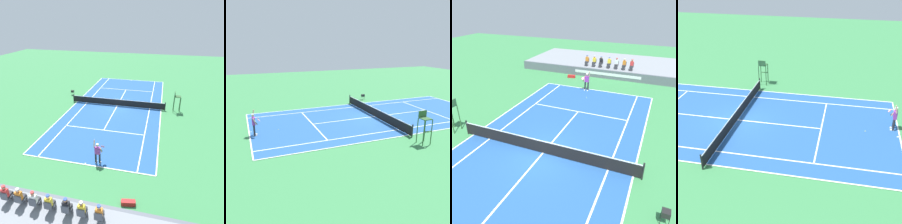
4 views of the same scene
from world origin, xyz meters
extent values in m
plane|color=#387F47|center=(0.00, 0.00, 0.00)|extent=(80.00, 80.00, 0.00)
cube|color=#235193|center=(0.00, 0.00, 0.01)|extent=(10.98, 23.78, 0.02)
cube|color=white|center=(0.00, 11.89, 0.02)|extent=(10.98, 0.10, 0.01)
cube|color=white|center=(0.00, -11.89, 0.02)|extent=(10.98, 0.10, 0.01)
cube|color=white|center=(-5.49, 0.00, 0.02)|extent=(0.10, 23.78, 0.01)
cube|color=white|center=(5.49, 0.00, 0.02)|extent=(0.10, 23.78, 0.01)
cube|color=white|center=(-4.11, 0.00, 0.02)|extent=(0.10, 23.78, 0.01)
cube|color=white|center=(4.11, 0.00, 0.02)|extent=(0.10, 23.78, 0.01)
cube|color=white|center=(0.00, 6.40, 0.02)|extent=(8.22, 0.10, 0.01)
cube|color=white|center=(0.00, -6.40, 0.02)|extent=(8.22, 0.10, 0.01)
cube|color=white|center=(0.00, 0.00, 0.02)|extent=(0.10, 12.80, 0.01)
cube|color=white|center=(0.00, 11.79, 0.02)|extent=(0.10, 0.20, 0.01)
cube|color=white|center=(0.00, -11.79, 0.02)|extent=(0.10, 0.20, 0.01)
cylinder|color=black|center=(-5.94, 0.00, 0.54)|extent=(0.10, 0.10, 1.07)
cylinder|color=black|center=(5.94, 0.00, 0.54)|extent=(0.10, 0.10, 1.07)
cube|color=black|center=(0.00, 0.00, 0.48)|extent=(11.78, 0.02, 0.84)
cube|color=white|center=(0.00, 0.00, 0.90)|extent=(11.78, 0.03, 0.06)
cube|color=#565B66|center=(0.00, 16.14, 0.50)|extent=(22.37, 0.24, 1.01)
cube|color=silver|center=(0.00, 16.02, 0.56)|extent=(7.83, 0.01, 0.32)
cube|color=#474C56|center=(-2.82, 17.14, 1.42)|extent=(0.44, 0.44, 0.06)
cube|color=#474C56|center=(-2.82, 17.34, 1.67)|extent=(0.44, 0.06, 0.44)
cylinder|color=#4C4C51|center=(-2.65, 16.99, 1.20)|extent=(0.04, 0.04, 0.38)
cylinder|color=#4C4C51|center=(-3.00, 16.99, 1.20)|extent=(0.04, 0.04, 0.38)
cube|color=#2D2D33|center=(-2.82, 17.04, 1.50)|extent=(0.34, 0.44, 0.16)
cube|color=#2D2D33|center=(-2.82, 16.84, 1.23)|extent=(0.30, 0.14, 0.44)
cube|color=orange|center=(-2.82, 17.20, 1.79)|extent=(0.36, 0.22, 0.52)
sphere|color=tan|center=(-2.82, 17.20, 2.16)|extent=(0.20, 0.20, 0.20)
cylinder|color=#2D4CA8|center=(-2.82, 17.20, 2.25)|extent=(0.19, 0.19, 0.05)
cube|color=#474C56|center=(-1.90, 17.14, 1.42)|extent=(0.44, 0.44, 0.06)
cube|color=#474C56|center=(-1.90, 17.34, 1.67)|extent=(0.44, 0.06, 0.44)
cylinder|color=#4C4C51|center=(-1.73, 16.99, 1.20)|extent=(0.04, 0.04, 0.38)
cylinder|color=#4C4C51|center=(-2.08, 16.99, 1.20)|extent=(0.04, 0.04, 0.38)
cube|color=#2D2D33|center=(-1.90, 17.04, 1.50)|extent=(0.34, 0.44, 0.16)
cube|color=#2D2D33|center=(-1.90, 16.84, 1.23)|extent=(0.30, 0.14, 0.44)
cube|color=yellow|center=(-1.90, 17.20, 1.79)|extent=(0.36, 0.22, 0.52)
sphere|color=#A37556|center=(-1.90, 17.20, 2.16)|extent=(0.20, 0.20, 0.20)
cylinder|color=white|center=(-1.90, 17.20, 2.25)|extent=(0.19, 0.19, 0.05)
cube|color=#474C56|center=(-1.06, 17.14, 1.42)|extent=(0.44, 0.44, 0.06)
cube|color=#474C56|center=(-1.06, 17.34, 1.67)|extent=(0.44, 0.06, 0.44)
cylinder|color=#4C4C51|center=(-0.89, 16.99, 1.20)|extent=(0.04, 0.04, 0.38)
cylinder|color=#4C4C51|center=(-1.24, 16.99, 1.20)|extent=(0.04, 0.04, 0.38)
cube|color=#2D2D33|center=(-1.06, 17.04, 1.50)|extent=(0.34, 0.44, 0.16)
cube|color=#2D2D33|center=(-1.06, 16.84, 1.23)|extent=(0.30, 0.14, 0.44)
cube|color=black|center=(-1.06, 17.20, 1.79)|extent=(0.36, 0.22, 0.52)
sphere|color=#A37556|center=(-1.06, 17.20, 2.16)|extent=(0.20, 0.20, 0.20)
cylinder|color=#2D4CA8|center=(-1.06, 17.20, 2.25)|extent=(0.19, 0.19, 0.05)
cube|color=#474C56|center=(-0.08, 17.14, 1.42)|extent=(0.44, 0.44, 0.06)
cube|color=#474C56|center=(-0.08, 17.34, 1.67)|extent=(0.44, 0.06, 0.44)
cylinder|color=#4C4C51|center=(0.10, 16.99, 1.20)|extent=(0.04, 0.04, 0.38)
cylinder|color=#4C4C51|center=(-0.25, 16.99, 1.20)|extent=(0.04, 0.04, 0.38)
cube|color=#2D2D33|center=(-0.08, 17.04, 1.50)|extent=(0.34, 0.44, 0.16)
cube|color=#2D2D33|center=(-0.08, 16.84, 1.23)|extent=(0.30, 0.14, 0.44)
cube|color=yellow|center=(-0.08, 17.20, 1.79)|extent=(0.36, 0.22, 0.52)
sphere|color=beige|center=(-0.08, 17.20, 2.16)|extent=(0.20, 0.20, 0.20)
cylinder|color=#2D4CA8|center=(-0.08, 17.20, 2.25)|extent=(0.19, 0.19, 0.05)
cube|color=#474C56|center=(0.81, 17.14, 1.42)|extent=(0.44, 0.44, 0.06)
cube|color=#474C56|center=(0.81, 17.34, 1.67)|extent=(0.44, 0.06, 0.44)
cylinder|color=#4C4C51|center=(0.99, 16.99, 1.20)|extent=(0.04, 0.04, 0.38)
cylinder|color=#4C4C51|center=(0.64, 16.99, 1.20)|extent=(0.04, 0.04, 0.38)
cube|color=#2D2D33|center=(0.81, 17.04, 1.50)|extent=(0.34, 0.44, 0.16)
cube|color=#2D2D33|center=(0.81, 16.84, 1.23)|extent=(0.30, 0.14, 0.44)
cube|color=white|center=(0.81, 17.20, 1.79)|extent=(0.36, 0.22, 0.52)
sphere|color=#A37556|center=(0.81, 17.20, 2.16)|extent=(0.20, 0.20, 0.20)
cylinder|color=red|center=(0.81, 17.20, 2.25)|extent=(0.19, 0.19, 0.05)
cube|color=#474C56|center=(1.71, 17.14, 1.42)|extent=(0.44, 0.44, 0.06)
cube|color=#474C56|center=(1.71, 17.34, 1.67)|extent=(0.44, 0.06, 0.44)
cylinder|color=#4C4C51|center=(1.88, 16.99, 1.20)|extent=(0.04, 0.04, 0.38)
cylinder|color=#4C4C51|center=(1.53, 16.99, 1.20)|extent=(0.04, 0.04, 0.38)
cube|color=#2D2D33|center=(1.71, 17.04, 1.50)|extent=(0.34, 0.44, 0.16)
cube|color=#2D2D33|center=(1.71, 16.84, 1.23)|extent=(0.30, 0.14, 0.44)
cube|color=orange|center=(1.71, 17.20, 1.79)|extent=(0.36, 0.22, 0.52)
sphere|color=tan|center=(1.71, 17.20, 2.16)|extent=(0.20, 0.20, 0.20)
cylinder|color=white|center=(1.71, 17.20, 2.25)|extent=(0.19, 0.19, 0.05)
cube|color=#474C56|center=(2.57, 17.14, 1.42)|extent=(0.44, 0.44, 0.06)
cube|color=#474C56|center=(2.57, 17.34, 1.67)|extent=(0.44, 0.06, 0.44)
cylinder|color=#4C4C51|center=(2.74, 16.99, 1.20)|extent=(0.04, 0.04, 0.38)
cylinder|color=#4C4C51|center=(2.39, 16.99, 1.20)|extent=(0.04, 0.04, 0.38)
cube|color=#2D2D33|center=(2.57, 17.04, 1.50)|extent=(0.34, 0.44, 0.16)
cube|color=#2D2D33|center=(2.57, 16.84, 1.23)|extent=(0.30, 0.14, 0.44)
cube|color=red|center=(2.57, 17.20, 1.79)|extent=(0.36, 0.22, 0.52)
sphere|color=#A37556|center=(2.57, 17.20, 2.16)|extent=(0.20, 0.20, 0.20)
cylinder|color=red|center=(2.57, 17.20, 2.25)|extent=(0.19, 0.19, 0.05)
cylinder|color=#232328|center=(-0.80, 11.49, 0.46)|extent=(0.15, 0.15, 0.92)
cylinder|color=#232328|center=(-1.12, 11.50, 0.46)|extent=(0.15, 0.15, 0.92)
cube|color=white|center=(-0.80, 11.43, 0.05)|extent=(0.13, 0.28, 0.10)
cube|color=white|center=(-1.12, 11.44, 0.05)|extent=(0.13, 0.28, 0.10)
cube|color=purple|center=(-0.96, 11.49, 1.22)|extent=(0.41, 0.25, 0.60)
sphere|color=tan|center=(-0.96, 11.49, 1.69)|extent=(0.22, 0.22, 0.22)
cylinder|color=white|center=(-0.96, 11.49, 1.78)|extent=(0.21, 0.21, 0.06)
cylinder|color=tan|center=(-0.70, 11.45, 1.78)|extent=(0.10, 0.22, 0.61)
cylinder|color=tan|center=(-1.22, 11.40, 1.24)|extent=(0.10, 0.33, 0.56)
cylinder|color=black|center=(-1.26, 11.28, 1.11)|extent=(0.04, 0.19, 0.25)
torus|color=red|center=(-1.26, 11.10, 1.37)|extent=(0.31, 0.20, 0.26)
cylinder|color=silver|center=(-1.26, 11.10, 1.37)|extent=(0.28, 0.17, 0.22)
sphere|color=#D1E533|center=(-0.30, 9.53, 0.03)|extent=(0.07, 0.07, 0.07)
cylinder|color=#2D562D|center=(-7.60, -0.35, 0.95)|extent=(0.07, 0.07, 1.90)
cylinder|color=#2D562D|center=(-7.60, 0.35, 0.95)|extent=(0.07, 0.07, 1.90)
cylinder|color=#2D562D|center=(-6.90, -0.35, 0.95)|extent=(0.07, 0.07, 1.90)
cylinder|color=#2D562D|center=(-6.90, 0.35, 0.95)|extent=(0.07, 0.07, 1.90)
cube|color=#2D562D|center=(-7.25, 0.00, 1.93)|extent=(0.70, 0.70, 0.06)
cube|color=#2D562D|center=(-6.90, 0.00, 2.20)|extent=(0.06, 0.70, 0.48)
cube|color=#2D562D|center=(-7.56, 0.00, 1.04)|extent=(0.10, 0.70, 0.04)
cube|color=red|center=(-3.94, 14.83, 0.16)|extent=(0.88, 0.46, 0.32)
cylinder|color=red|center=(-4.35, 14.76, 0.16)|extent=(0.12, 0.33, 0.32)
cylinder|color=red|center=(-3.53, 14.90, 0.16)|extent=(0.12, 0.33, 0.32)
cube|color=black|center=(7.15, -2.41, 0.56)|extent=(0.36, 0.36, 0.28)
cylinder|color=black|center=(6.98, -2.58, 0.21)|extent=(0.02, 0.02, 0.42)
cylinder|color=black|center=(7.32, -2.58, 0.21)|extent=(0.02, 0.02, 0.42)
cylinder|color=black|center=(6.98, -2.24, 0.21)|extent=(0.02, 0.02, 0.42)
cylinder|color=black|center=(7.32, -2.24, 0.21)|extent=(0.02, 0.02, 0.42)
ellipsoid|color=#D1E533|center=(7.15, -2.41, 0.64)|extent=(0.30, 0.30, 0.12)
camera|label=1|loc=(-5.16, 24.08, 10.67)|focal=33.57mm
camera|label=2|loc=(-20.71, 12.18, 7.31)|focal=39.73mm
camera|label=3|loc=(6.00, -10.69, 8.84)|focal=38.30mm
camera|label=4|loc=(18.64, 7.88, 11.53)|focal=48.06mm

